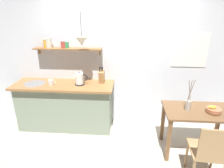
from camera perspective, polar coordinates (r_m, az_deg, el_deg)
ground_plane at (r=3.68m, az=1.29°, el=-15.44°), size 14.00×14.00×0.00m
back_wall at (r=3.71m, az=5.23°, el=7.87°), size 6.80×0.11×2.70m
kitchen_counter at (r=3.88m, az=-13.38°, el=-6.05°), size 1.83×0.63×0.91m
wall_shelf at (r=3.71m, az=-14.56°, el=10.57°), size 1.24×0.20×0.31m
dining_table at (r=3.35m, az=23.58°, el=-8.89°), size 1.02×0.63×0.74m
dining_chair_near at (r=2.86m, az=26.30°, el=-17.12°), size 0.44×0.46×0.91m
fruit_bowl at (r=3.29m, az=27.42°, el=-6.67°), size 0.21×0.21×0.11m
twig_vase at (r=3.20m, az=21.28°, el=-5.53°), size 0.09×0.08×0.49m
electric_kettle at (r=3.55m, az=-9.41°, el=1.50°), size 0.26×0.17×0.24m
knife_block at (r=3.59m, az=-3.04°, el=2.21°), size 0.10×0.18×0.32m
coffee_mug_by_sink at (r=3.69m, az=-17.34°, el=0.51°), size 0.13×0.09×0.09m
pendant_lamp at (r=3.32m, az=-8.79°, el=12.33°), size 0.21×0.21×0.52m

